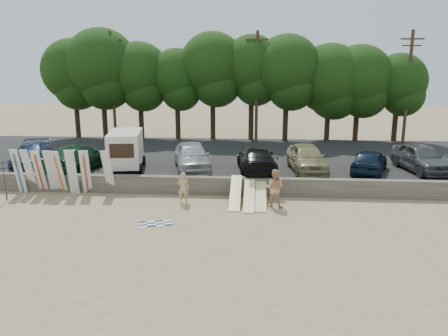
{
  "coord_description": "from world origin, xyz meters",
  "views": [
    {
      "loc": [
        2.0,
        -20.23,
        7.04
      ],
      "look_at": [
        0.28,
        3.0,
        1.52
      ],
      "focal_mm": 35.0,
      "sensor_mm": 36.0,
      "label": 1
    }
  ],
  "objects": [
    {
      "name": "car_1",
      "position": [
        -8.95,
        5.42,
        1.47
      ],
      "size": [
        3.07,
        5.63,
        1.55
      ],
      "primitive_type": "imported",
      "rotation": [
        0.0,
        0.0,
        2.96
      ],
      "color": "#153B27",
      "rests_on": "parking_lot"
    },
    {
      "name": "beach_towel",
      "position": [
        -2.49,
        -1.8,
        0.01
      ],
      "size": [
        1.86,
        1.86,
        0.0
      ],
      "primitive_type": "plane",
      "rotation": [
        0.0,
        0.0,
        0.28
      ],
      "color": "white",
      "rests_on": "ground"
    },
    {
      "name": "car_3",
      "position": [
        2.06,
        5.52,
        1.46
      ],
      "size": [
        2.67,
        5.42,
        1.52
      ],
      "primitive_type": "imported",
      "rotation": [
        0.0,
        0.0,
        3.25
      ],
      "color": "black",
      "rests_on": "parking_lot"
    },
    {
      "name": "car_5",
      "position": [
        8.8,
        5.81,
        1.44
      ],
      "size": [
        3.23,
        4.68,
        1.48
      ],
      "primitive_type": "imported",
      "rotation": [
        0.0,
        0.0,
        2.76
      ],
      "color": "black",
      "rests_on": "parking_lot"
    },
    {
      "name": "seawall",
      "position": [
        0.0,
        3.0,
        0.5
      ],
      "size": [
        44.0,
        0.5,
        1.0
      ],
      "primitive_type": "cube",
      "color": "#6B6356",
      "rests_on": "ground"
    },
    {
      "name": "surfboard_low_1",
      "position": [
        1.71,
        1.32,
        0.49
      ],
      "size": [
        0.56,
        2.88,
        0.97
      ],
      "primitive_type": "cube",
      "rotation": [
        0.31,
        0.0,
        0.0
      ],
      "color": "#FFF2A0",
      "rests_on": "ground"
    },
    {
      "name": "cooler",
      "position": [
        1.85,
        1.93,
        0.16
      ],
      "size": [
        0.4,
        0.32,
        0.32
      ],
      "primitive_type": "cube",
      "rotation": [
        0.0,
        0.0,
        0.05
      ],
      "color": "#228048",
      "rests_on": "ground"
    },
    {
      "name": "box_trailer",
      "position": [
        -6.0,
        5.68,
        2.02
      ],
      "size": [
        2.62,
        3.96,
        2.35
      ],
      "rotation": [
        0.0,
        0.0,
        0.18
      ],
      "color": "beige",
      "rests_on": "parking_lot"
    },
    {
      "name": "car_6",
      "position": [
        12.03,
        6.54,
        1.53
      ],
      "size": [
        2.76,
        5.15,
        1.67
      ],
      "primitive_type": "imported",
      "rotation": [
        0.0,
        0.0,
        0.17
      ],
      "color": "#45484A",
      "rests_on": "parking_lot"
    },
    {
      "name": "car_0",
      "position": [
        -12.35,
        6.22,
        1.42
      ],
      "size": [
        3.35,
        5.3,
        1.43
      ],
      "primitive_type": "imported",
      "rotation": [
        0.0,
        0.0,
        0.29
      ],
      "color": "#142448",
      "rests_on": "parking_lot"
    },
    {
      "name": "surfboard_upright_4",
      "position": [
        -8.85,
        2.46,
        1.25
      ],
      "size": [
        0.58,
        0.85,
        2.51
      ],
      "primitive_type": "cube",
      "rotation": [
        0.29,
        0.0,
        -0.1
      ],
      "color": "silver",
      "rests_on": "ground"
    },
    {
      "name": "beach_umbrella",
      "position": [
        -11.26,
        1.21,
        1.09
      ],
      "size": [
        3.05,
        3.08,
        2.18
      ],
      "primitive_type": "imported",
      "rotation": [
        0.0,
        0.0,
        3.48
      ],
      "color": "black",
      "rests_on": "ground"
    },
    {
      "name": "surfboard_upright_6",
      "position": [
        -8.1,
        2.43,
        1.28
      ],
      "size": [
        0.52,
        0.59,
        2.56
      ],
      "primitive_type": "cube",
      "rotation": [
        0.2,
        0.0,
        0.04
      ],
      "color": "silver",
      "rests_on": "ground"
    },
    {
      "name": "surfboard_upright_7",
      "position": [
        -7.35,
        2.52,
        1.27
      ],
      "size": [
        0.6,
        0.72,
        2.55
      ],
      "primitive_type": "cube",
      "rotation": [
        0.23,
        0.0,
        0.16
      ],
      "color": "silver",
      "rests_on": "ground"
    },
    {
      "name": "utility_poles",
      "position": [
        2.0,
        16.0,
        5.43
      ],
      "size": [
        25.8,
        0.26,
        9.0
      ],
      "color": "#473321",
      "rests_on": "parking_lot"
    },
    {
      "name": "beachgoer_b",
      "position": [
        2.98,
        1.08,
        0.98
      ],
      "size": [
        1.13,
        0.98,
        1.96
      ],
      "primitive_type": "imported",
      "rotation": [
        0.0,
        0.0,
        2.85
      ],
      "color": "tan",
      "rests_on": "ground"
    },
    {
      "name": "car_2",
      "position": [
        -1.92,
        5.9,
        1.55
      ],
      "size": [
        3.13,
        5.34,
        1.71
      ],
      "primitive_type": "imported",
      "rotation": [
        0.0,
        0.0,
        0.24
      ],
      "color": "#A9A8AD",
      "rests_on": "parking_lot"
    },
    {
      "name": "beachgoer_a",
      "position": [
        -1.72,
        1.3,
        0.83
      ],
      "size": [
        0.62,
        0.42,
        1.65
      ],
      "primitive_type": "imported",
      "rotation": [
        0.0,
        0.0,
        3.17
      ],
      "color": "tan",
      "rests_on": "ground"
    },
    {
      "name": "gear_bag",
      "position": [
        0.98,
        2.35,
        0.11
      ],
      "size": [
        0.35,
        0.31,
        0.22
      ],
      "primitive_type": "cube",
      "rotation": [
        0.0,
        0.0,
        0.22
      ],
      "color": "#DC5719",
      "rests_on": "ground"
    },
    {
      "name": "parking_lot",
      "position": [
        0.0,
        10.5,
        0.35
      ],
      "size": [
        44.0,
        14.5,
        0.7
      ],
      "primitive_type": "cube",
      "color": "#282828",
      "rests_on": "ground"
    },
    {
      "name": "treeline",
      "position": [
        -0.8,
        17.48,
        6.48
      ],
      "size": [
        32.73,
        6.46,
        9.44
      ],
      "color": "#382616",
      "rests_on": "parking_lot"
    },
    {
      "name": "surfboard_low_2",
      "position": [
        2.3,
        1.52,
        0.46
      ],
      "size": [
        0.56,
        2.89,
        0.93
      ],
      "primitive_type": "cube",
      "rotation": [
        0.29,
        0.0,
        0.0
      ],
      "color": "#FFF2A0",
      "rests_on": "ground"
    },
    {
      "name": "surfboard_upright_5",
      "position": [
        -8.05,
        2.37,
        1.28
      ],
      "size": [
        0.53,
        0.62,
        2.56
      ],
      "primitive_type": "cube",
      "rotation": [
        0.21,
        0.0,
        0.06
      ],
      "color": "silver",
      "rests_on": "ground"
    },
    {
      "name": "surfboard_upright_0",
      "position": [
        -11.13,
        2.38,
        1.28
      ],
      "size": [
        0.59,
        0.64,
        2.56
      ],
      "primitive_type": "cube",
      "rotation": [
        0.2,
        0.0,
        -0.17
      ],
      "color": "silver",
      "rests_on": "ground"
    },
    {
      "name": "surfboard_upright_2",
      "position": [
        -9.98,
        2.47,
        1.26
      ],
      "size": [
        0.5,
        0.77,
        2.52
      ],
      "primitive_type": "cube",
      "rotation": [
        0.28,
        0.0,
        -0.0
      ],
      "color": "silver",
      "rests_on": "ground"
    },
    {
      "name": "surfboard_upright_3",
      "position": [
        -9.29,
        2.49,
        1.26
      ],
      "size": [
        0.52,
        0.77,
        2.52
      ],
      "primitive_type": "cube",
      "rotation": [
        0.27,
        0.0,
        0.03
      ],
      "color": "silver",
      "rests_on": "ground"
    },
    {
      "name": "surfboard_upright_8",
      "position": [
        -6.1,
        2.6,
        1.27
      ],
      "size": [
        0.58,
        0.77,
        2.53
      ],
      "primitive_type": "cube",
      "rotation": [
        0.26,
        0.0,
        -0.12
      ],
      "color": "silver",
      "rests_on": "ground"
    },
    {
      "name": "car_4",
      "position": [
        5.11,
        6.08,
        1.53
      ],
      "size": [
        2.42,
        5.02,
        1.65
      ],
      "primitive_type": "imported",
      "rotation": [
        0.0,
        0.0,
        0.1
      ],
      "color": "#928B5D",
      "rests_on": "parking_lot"
    },
    {
      "name": "surfboard_low_0",
      "position": [
        0.99,
        1.47,
        0.58
      ],
      "size": [
        0.56,
        2.82,
        1.16
      ],
      "primitive_type": "cube",
      "rotation": [
        0.37,
        0.0,
        0.0
      ],
      "color": "#FFF2A0",
      "rests_on": "ground"
    },
    {
      "name": "surfboard_upright_1",
      "position": [
        -10.62,
        2.6,
        1.26
      ],
      "size": [
        0.6,
        0.81,
        2.52
      ],
      "primitive_type": "cube",
      "rotation": [
        0.27,
        0.0,
        -0.15
      ],
      "color": "silver",
      "rests_on": "ground"
    },
    {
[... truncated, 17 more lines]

